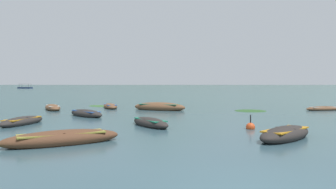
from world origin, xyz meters
TOP-DOWN VIEW (x-y plane):
  - ground_plane at (0.00, 1500.00)m, footprint 6000.00×6000.00m
  - mountain_1 at (-871.53, 2209.73)m, footprint 1965.57×1965.57m
  - mountain_2 at (23.70, 2101.64)m, footprint 1894.03×1894.03m
  - mountain_3 at (1097.67, 2192.30)m, footprint 2090.82×2090.82m
  - rowboat_0 at (3.10, 6.04)m, footprint 3.41×3.26m
  - rowboat_3 at (-1.77, 19.81)m, footprint 4.82×3.21m
  - rowboat_4 at (-5.47, 5.38)m, footprint 4.28×2.88m
  - rowboat_5 at (12.05, 19.07)m, footprint 3.43×1.46m
  - rowboat_6 at (-2.37, 10.04)m, footprint 2.50×3.39m
  - rowboat_7 at (-6.82, 15.03)m, footprint 3.21×3.32m
  - rowboat_8 at (-10.92, 20.50)m, footprint 2.73×4.02m
  - rowboat_9 at (-9.33, 10.93)m, footprint 1.79×3.42m
  - rowboat_10 at (-6.25, 22.15)m, footprint 2.14×3.98m
  - ferry_0 at (-67.98, 149.43)m, footprint 7.49×4.25m
  - mooring_buoy at (2.56, 8.79)m, footprint 0.44×0.44m
  - weed_patch_1 at (5.67, 18.65)m, footprint 3.24×3.16m
  - weed_patch_4 at (-7.61, 24.58)m, footprint 3.27×3.10m

SIDE VIEW (x-z plane):
  - ground_plane at x=0.00m, z-range 0.00..0.00m
  - weed_patch_1 at x=5.67m, z-range -0.07..0.07m
  - weed_patch_4 at x=-7.61m, z-range -0.07..0.07m
  - mooring_buoy at x=2.56m, z-range -0.32..0.51m
  - rowboat_5 at x=12.05m, z-range -0.08..0.34m
  - rowboat_10 at x=-6.25m, z-range -0.10..0.43m
  - rowboat_9 at x=-9.33m, z-range -0.10..0.44m
  - rowboat_6 at x=-2.37m, z-range -0.10..0.45m
  - rowboat_8 at x=-10.92m, z-range -0.11..0.47m
  - rowboat_7 at x=-6.82m, z-range -0.11..0.47m
  - rowboat_0 at x=3.10m, z-range -0.12..0.52m
  - rowboat_4 at x=-5.47m, z-range -0.12..0.52m
  - rowboat_3 at x=-1.77m, z-range -0.16..0.67m
  - ferry_0 at x=-67.98m, z-range -0.82..1.72m
  - mountain_2 at x=23.70m, z-range 0.00..526.25m
  - mountain_1 at x=-871.53m, z-range 0.00..538.41m
  - mountain_3 at x=1097.67m, z-range 0.00..557.44m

